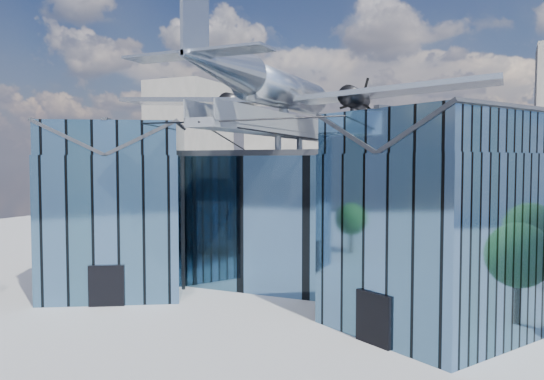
% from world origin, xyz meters
% --- Properties ---
extents(ground_plane, '(120.00, 120.00, 0.00)m').
position_xyz_m(ground_plane, '(0.00, 0.00, 0.00)').
color(ground_plane, gray).
extents(museum, '(32.88, 24.50, 17.60)m').
position_xyz_m(museum, '(0.00, 5.82, 5.54)').
color(museum, '#44698A').
rests_on(museum, ground).
extents(bg_towers, '(77.00, 24.50, 26.00)m').
position_xyz_m(bg_towers, '(1.45, 50.49, 10.01)').
color(bg_towers, slate).
rests_on(bg_towers, ground).
extents(tree_side_w, '(3.18, 3.18, 4.57)m').
position_xyz_m(tree_side_w, '(-20.30, 10.81, 3.09)').
color(tree_side_w, black).
rests_on(tree_side_w, ground).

